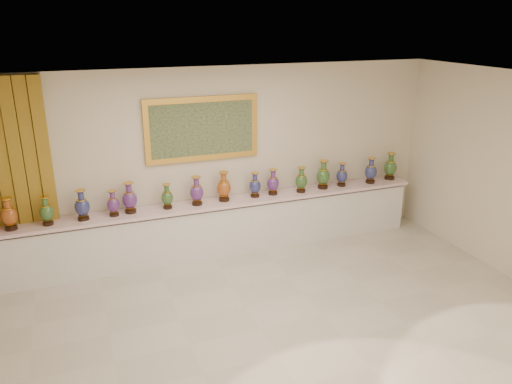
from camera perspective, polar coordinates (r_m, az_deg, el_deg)
ground at (r=6.48m, az=0.45°, el=-15.39°), size 8.00×8.00×0.00m
room at (r=7.72m, az=-24.50°, el=1.75°), size 8.00×8.00×8.00m
counter at (r=8.16m, az=-5.34°, el=-4.26°), size 7.28×0.48×0.90m
vase_1 at (r=7.68m, az=-26.38°, el=-2.42°), size 0.29×0.29×0.47m
vase_2 at (r=7.64m, az=-22.82°, el=-2.14°), size 0.21×0.21×0.42m
vase_3 at (r=7.63m, az=-19.25°, el=-1.58°), size 0.25×0.25×0.46m
vase_4 at (r=7.67m, az=-16.01°, el=-1.38°), size 0.24×0.24×0.40m
vase_5 at (r=7.71m, az=-14.24°, el=-0.80°), size 0.29×0.29×0.48m
vase_6 at (r=7.78m, az=-10.12°, el=-0.61°), size 0.19×0.19×0.40m
vase_7 at (r=7.85m, az=-6.80°, el=-0.02°), size 0.26×0.26×0.46m
vase_8 at (r=7.98m, az=-3.69°, el=0.49°), size 0.28×0.28×0.49m
vase_9 at (r=8.15m, az=-0.12°, el=0.69°), size 0.25×0.25×0.41m
vase_10 at (r=8.27m, az=1.95°, el=1.02°), size 0.25×0.25×0.43m
vase_11 at (r=8.41m, az=5.19°, el=1.27°), size 0.22×0.22×0.44m
vase_12 at (r=8.63m, az=7.69°, el=1.84°), size 0.25×0.25×0.50m
vase_13 at (r=8.82m, az=9.78°, el=1.86°), size 0.24×0.24×0.41m
vase_14 at (r=9.08m, az=12.99°, el=2.29°), size 0.26×0.26×0.46m
vase_15 at (r=9.38m, az=15.10°, el=2.73°), size 0.26×0.26×0.49m
label_card at (r=7.62m, az=-18.95°, el=-3.24°), size 0.10×0.06×0.00m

